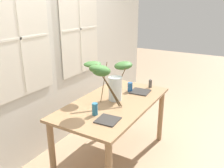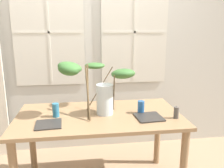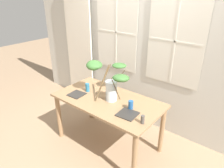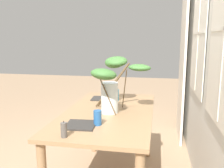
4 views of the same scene
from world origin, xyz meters
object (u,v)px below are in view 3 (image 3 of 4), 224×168
(dining_table, at_px, (108,106))
(drinking_glass_blue_right, at_px, (131,105))
(drinking_glass_blue_left, at_px, (87,87))
(pillar_candle, at_px, (143,119))
(vase_with_branches, at_px, (108,77))
(plate_square_right, at_px, (128,114))
(plate_square_left, at_px, (77,94))

(dining_table, bearing_deg, drinking_glass_blue_right, -1.80)
(drinking_glass_blue_left, xyz_separation_m, pillar_candle, (1.06, -0.18, -0.01))
(pillar_candle, bearing_deg, drinking_glass_blue_left, 170.44)
(drinking_glass_blue_left, distance_m, drinking_glass_blue_right, 0.78)
(dining_table, xyz_separation_m, drinking_glass_blue_left, (-0.39, -0.00, 0.18))
(vase_with_branches, bearing_deg, pillar_candle, -17.32)
(dining_table, xyz_separation_m, plate_square_right, (0.43, -0.14, 0.12))
(plate_square_right, height_order, pillar_candle, pillar_candle)
(plate_square_left, relative_size, plate_square_right, 0.92)
(drinking_glass_blue_left, bearing_deg, pillar_candle, -9.56)
(drinking_glass_blue_left, distance_m, plate_square_right, 0.84)
(drinking_glass_blue_left, bearing_deg, drinking_glass_blue_right, -0.87)
(dining_table, xyz_separation_m, pillar_candle, (0.67, -0.18, 0.17))
(dining_table, bearing_deg, drinking_glass_blue_left, -179.92)
(drinking_glass_blue_right, xyz_separation_m, plate_square_right, (0.04, -0.13, -0.05))
(drinking_glass_blue_right, distance_m, plate_square_right, 0.14)
(drinking_glass_blue_left, height_order, drinking_glass_blue_right, drinking_glass_blue_left)
(vase_with_branches, bearing_deg, plate_square_right, -20.88)
(vase_with_branches, distance_m, plate_square_right, 0.58)
(drinking_glass_blue_left, xyz_separation_m, plate_square_left, (-0.04, -0.18, -0.06))
(plate_square_left, bearing_deg, vase_with_branches, 28.37)
(vase_with_branches, xyz_separation_m, plate_square_right, (0.46, -0.18, -0.30))
(vase_with_branches, distance_m, drinking_glass_blue_right, 0.49)
(dining_table, xyz_separation_m, drinking_glass_blue_right, (0.39, -0.01, 0.17))
(dining_table, bearing_deg, vase_with_branches, 127.32)
(dining_table, xyz_separation_m, vase_with_branches, (-0.03, 0.04, 0.42))
(drinking_glass_blue_left, bearing_deg, vase_with_branches, 6.26)
(drinking_glass_blue_right, bearing_deg, vase_with_branches, 173.06)
(plate_square_left, height_order, plate_square_right, plate_square_right)
(dining_table, distance_m, plate_square_left, 0.48)
(plate_square_left, xyz_separation_m, pillar_candle, (1.10, 0.00, 0.05))
(plate_square_right, bearing_deg, vase_with_branches, 159.12)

